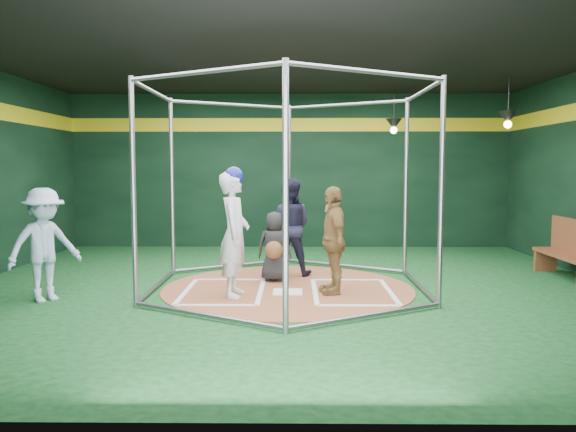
{
  "coord_description": "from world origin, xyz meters",
  "views": [
    {
      "loc": [
        0.09,
        -8.39,
        1.84
      ],
      "look_at": [
        0.0,
        0.1,
        1.1
      ],
      "focal_mm": 35.0,
      "sensor_mm": 36.0,
      "label": 1
    }
  ],
  "objects_px": {
    "visitor_leopard": "(333,240)",
    "dugout_bench": "(571,249)",
    "umpire": "(289,227)",
    "batter_figure": "(234,232)"
  },
  "relations": [
    {
      "from": "visitor_leopard",
      "to": "dugout_bench",
      "type": "xyz_separation_m",
      "value": [
        3.97,
        1.07,
        -0.29
      ]
    },
    {
      "from": "umpire",
      "to": "dugout_bench",
      "type": "relative_size",
      "value": 0.97
    },
    {
      "from": "dugout_bench",
      "to": "visitor_leopard",
      "type": "bearing_deg",
      "value": -164.86
    },
    {
      "from": "visitor_leopard",
      "to": "umpire",
      "type": "bearing_deg",
      "value": -163.92
    },
    {
      "from": "visitor_leopard",
      "to": "dugout_bench",
      "type": "height_order",
      "value": "visitor_leopard"
    },
    {
      "from": "visitor_leopard",
      "to": "dugout_bench",
      "type": "relative_size",
      "value": 0.92
    },
    {
      "from": "umpire",
      "to": "dugout_bench",
      "type": "distance_m",
      "value": 4.65
    },
    {
      "from": "dugout_bench",
      "to": "umpire",
      "type": "bearing_deg",
      "value": 176.06
    },
    {
      "from": "visitor_leopard",
      "to": "umpire",
      "type": "relative_size",
      "value": 0.95
    },
    {
      "from": "batter_figure",
      "to": "visitor_leopard",
      "type": "relative_size",
      "value": 1.18
    }
  ]
}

